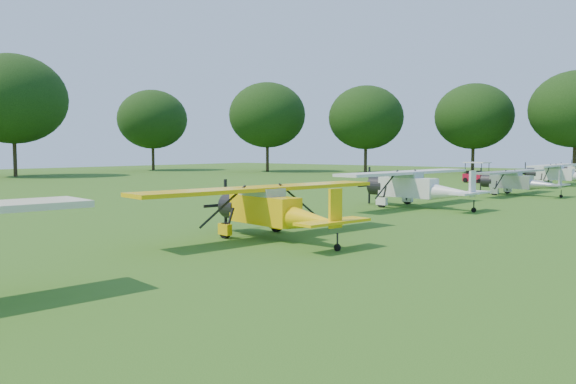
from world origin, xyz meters
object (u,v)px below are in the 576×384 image
at_px(aircraft_4, 518,180).
at_px(aircraft_3, 416,185).
at_px(aircraft_2, 273,206).
at_px(aircraft_5, 560,172).
at_px(golf_cart, 476,176).

bearing_deg(aircraft_4, aircraft_3, -93.34).
bearing_deg(aircraft_4, aircraft_2, -86.67).
bearing_deg(aircraft_2, aircraft_3, 104.02).
xyz_separation_m(aircraft_5, golf_cart, (-7.60, 0.13, -0.53)).
bearing_deg(golf_cart, aircraft_5, 13.74).
distance_m(aircraft_2, golf_cart, 39.37).
height_order(aircraft_2, aircraft_4, aircraft_2).
bearing_deg(aircraft_3, aircraft_5, 91.94).
relative_size(aircraft_3, golf_cart, 4.27).
bearing_deg(aircraft_2, golf_cart, 110.00).
bearing_deg(aircraft_4, golf_cart, 126.29).
relative_size(aircraft_2, aircraft_4, 1.10).
distance_m(aircraft_3, aircraft_5, 25.14).
relative_size(aircraft_2, golf_cart, 3.99).
bearing_deg(aircraft_3, golf_cart, 108.97).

